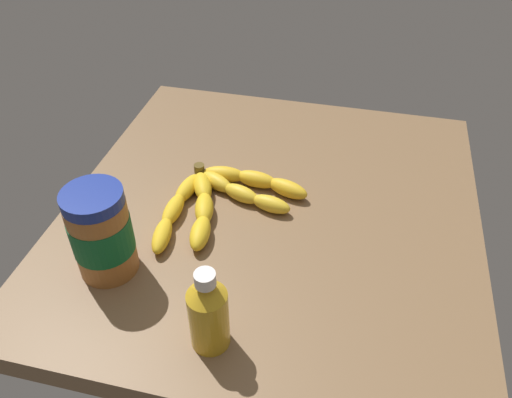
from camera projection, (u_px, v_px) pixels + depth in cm
name	position (u px, v px, depth cm)	size (l,w,h in cm)	color
ground_plane	(272.00, 215.00, 94.21)	(78.41, 73.87, 4.18)	brown
banana_bunch	(219.00, 197.00, 92.55)	(24.71, 24.62, 3.30)	yellow
peanut_butter_jar	(101.00, 233.00, 76.74)	(9.38, 9.38, 15.42)	#9E602D
honey_bottle	(208.00, 313.00, 67.12)	(5.48, 5.48, 13.95)	gold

